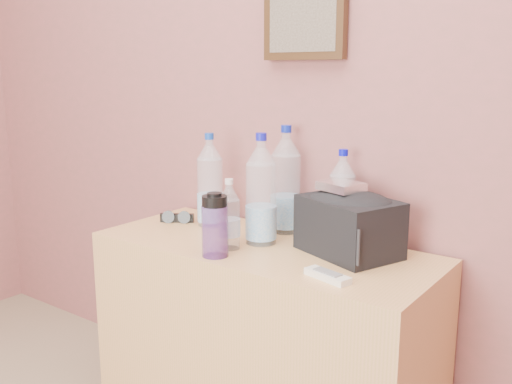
# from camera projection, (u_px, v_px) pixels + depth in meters

# --- Properties ---
(picture_frame) EXTENTS (0.30, 0.03, 0.25)m
(picture_frame) POSITION_uv_depth(u_px,v_px,m) (304.00, 20.00, 1.85)
(picture_frame) COLOR #382311
(picture_frame) RESTS_ON room_shell
(dresser) EXTENTS (1.11, 0.46, 0.70)m
(dresser) POSITION_uv_depth(u_px,v_px,m) (263.00, 346.00, 1.89)
(dresser) COLOR #A36E47
(dresser) RESTS_ON ground
(pet_large_a) EXTENTS (0.09, 0.09, 0.33)m
(pet_large_a) POSITION_uv_depth(u_px,v_px,m) (210.00, 185.00, 2.03)
(pet_large_a) COLOR silver
(pet_large_a) RESTS_ON dresser
(pet_large_b) EXTENTS (0.10, 0.10, 0.37)m
(pet_large_b) POSITION_uv_depth(u_px,v_px,m) (286.00, 185.00, 1.94)
(pet_large_b) COLOR white
(pet_large_b) RESTS_ON dresser
(pet_large_c) EXTENTS (0.08, 0.08, 0.30)m
(pet_large_c) POSITION_uv_depth(u_px,v_px,m) (342.00, 202.00, 1.82)
(pet_large_c) COLOR silver
(pet_large_c) RESTS_ON dresser
(pet_large_d) EXTENTS (0.10, 0.10, 0.36)m
(pet_large_d) POSITION_uv_depth(u_px,v_px,m) (261.00, 195.00, 1.81)
(pet_large_d) COLOR white
(pet_large_d) RESTS_ON dresser
(pet_small) EXTENTS (0.06, 0.06, 0.22)m
(pet_small) POSITION_uv_depth(u_px,v_px,m) (229.00, 218.00, 1.76)
(pet_small) COLOR #A9CBDB
(pet_small) RESTS_ON dresser
(nalgene_bottle) EXTENTS (0.08, 0.08, 0.19)m
(nalgene_bottle) POSITION_uv_depth(u_px,v_px,m) (215.00, 225.00, 1.69)
(nalgene_bottle) COLOR #5F3283
(nalgene_bottle) RESTS_ON dresser
(sunglasses) EXTENTS (0.13, 0.10, 0.03)m
(sunglasses) POSITION_uv_depth(u_px,v_px,m) (177.00, 218.00, 2.09)
(sunglasses) COLOR black
(sunglasses) RESTS_ON dresser
(ac_remote) EXTENTS (0.14, 0.08, 0.02)m
(ac_remote) POSITION_uv_depth(u_px,v_px,m) (327.00, 276.00, 1.52)
(ac_remote) COLOR white
(ac_remote) RESTS_ON dresser
(toiletry_bag) EXTENTS (0.34, 0.29, 0.19)m
(toiletry_bag) POSITION_uv_depth(u_px,v_px,m) (349.00, 223.00, 1.71)
(toiletry_bag) COLOR #232429
(toiletry_bag) RESTS_ON dresser
(foil_packet) EXTENTS (0.14, 0.13, 0.02)m
(foil_packet) POSITION_uv_depth(u_px,v_px,m) (341.00, 186.00, 1.71)
(foil_packet) COLOR silver
(foil_packet) RESTS_ON toiletry_bag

